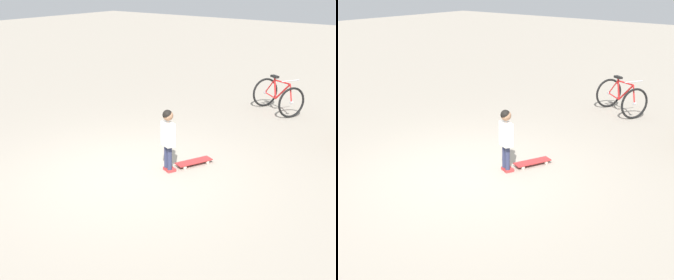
# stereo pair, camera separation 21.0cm
# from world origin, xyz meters

# --- Properties ---
(ground_plane) EXTENTS (50.00, 50.00, 0.00)m
(ground_plane) POSITION_xyz_m (0.00, 0.00, 0.00)
(ground_plane) COLOR #9E9384
(child_person) EXTENTS (0.29, 0.33, 1.06)m
(child_person) POSITION_xyz_m (0.40, 0.50, 0.66)
(child_person) COLOR #2D3351
(child_person) RESTS_ON ground
(skateboard) EXTENTS (0.42, 0.68, 0.07)m
(skateboard) POSITION_xyz_m (0.60, 0.97, 0.06)
(skateboard) COLOR #B22D2D
(skateboard) RESTS_ON ground
(bicycle_near) EXTENTS (1.28, 1.14, 0.85)m
(bicycle_near) POSITION_xyz_m (0.34, 4.79, 0.38)
(bicycle_near) COLOR black
(bicycle_near) RESTS_ON ground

